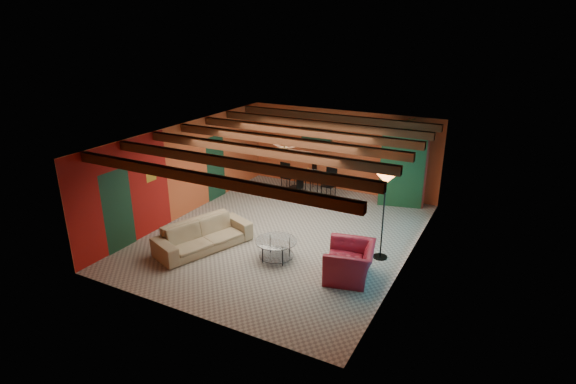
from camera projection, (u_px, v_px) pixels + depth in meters
The scene contains 11 objects.
room at pixel (286, 148), 11.49m from camera, with size 6.52×8.01×2.71m.
sofa at pixel (203, 235), 11.37m from camera, with size 2.42×0.95×0.71m, color #8F7D5C.
armchair at pixel (350, 262), 10.04m from camera, with size 1.19×1.04×0.77m, color maroon.
coffee_table at pixel (276, 250), 10.85m from camera, with size 1.00×1.00×0.51m, color white, non-canonical shape.
dining_table at pixel (308, 179), 14.98m from camera, with size 1.91×1.91×1.00m, color silver, non-canonical shape.
armoire at pixel (405, 170), 13.94m from camera, with size 1.27×0.62×2.23m, color maroon.
floor_lamp at pixel (383, 217), 10.66m from camera, with size 0.44×0.44×2.13m, color black, non-canonical shape.
ceiling_fan at pixel (284, 149), 11.40m from camera, with size 1.50×1.50×0.44m, color #472614, non-canonical shape.
painting at pixel (316, 139), 15.32m from camera, with size 1.05×0.03×0.65m, color black.
potted_plant at pixel (409, 126), 13.47m from camera, with size 0.45×0.39×0.50m, color #26661E.
vase at pixel (308, 162), 14.78m from camera, with size 0.18×0.18×0.18m, color orange.
Camera 1 is at (5.24, -9.74, 5.34)m, focal length 28.41 mm.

